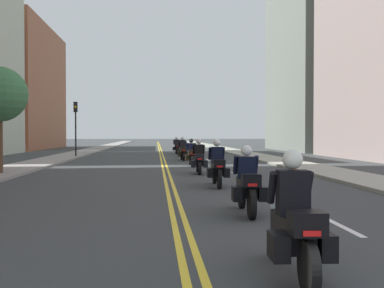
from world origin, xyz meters
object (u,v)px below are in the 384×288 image
Objects in this scene: motorcycle_4 at (191,155)px; street_tree_0 at (0,95)px; motorcycle_0 at (294,226)px; traffic_light_far at (76,119)px; traffic_cone_1 at (295,169)px; motorcycle_1 at (247,186)px; motorcycle_3 at (199,160)px; motorcycle_6 at (182,149)px; motorcycle_7 at (177,147)px; motorcycle_2 at (217,167)px; motorcycle_5 at (183,151)px.

street_tree_0 is at bearing -148.29° from motorcycle_4.
motorcycle_0 is 18.08m from street_tree_0.
traffic_light_far reaches higher than motorcycle_4.
motorcycle_0 is at bearing -60.89° from street_tree_0.
traffic_cone_1 is 13.44m from street_tree_0.
motorcycle_0 is 0.99× the size of motorcycle_4.
motorcycle_1 and motorcycle_4 have the same top height.
motorcycle_6 is (0.17, 16.71, 0.01)m from motorcycle_3.
traffic_light_far is at bearing 128.42° from motorcycle_4.
motorcycle_6 reaches higher than motorcycle_7.
motorcycle_6 reaches higher than motorcycle_1.
motorcycle_0 is 0.95× the size of motorcycle_7.
traffic_light_far reaches higher than motorcycle_1.
motorcycle_4 is 0.50× the size of traffic_light_far.
motorcycle_7 is 23.80m from traffic_cone_1.
motorcycle_2 is 3.64× the size of traffic_cone_1.
motorcycle_1 is at bearing -112.95° from traffic_cone_1.
street_tree_0 is (-9.06, 5.14, 2.91)m from motorcycle_2.
traffic_cone_1 is at bearing -80.77° from motorcycle_7.
motorcycle_7 is at bearing 35.51° from traffic_light_far.
motorcycle_5 is at bearing 92.44° from motorcycle_2.
motorcycle_4 is 16.34m from motorcycle_7.
traffic_light_far is at bearing 113.22° from motorcycle_2.
traffic_light_far is (-8.38, 26.89, 2.39)m from motorcycle_1.
motorcycle_5 is (-0.12, 10.92, 0.01)m from motorcycle_3.
motorcycle_2 is 1.02× the size of motorcycle_6.
street_tree_0 reaches higher than motorcycle_7.
motorcycle_3 is 9.39m from street_tree_0.
motorcycle_1 is 1.04× the size of motorcycle_4.
motorcycle_6 is 19.46m from street_tree_0.
motorcycle_5 is 14.52m from street_tree_0.
traffic_cone_1 is (4.15, -12.71, -0.33)m from motorcycle_5.
motorcycle_6 is 18.90m from traffic_cone_1.
motorcycle_1 is at bearing -72.68° from traffic_light_far.
motorcycle_0 is at bearing -92.29° from motorcycle_5.
motorcycle_3 is 10.92m from motorcycle_5.
traffic_cone_1 is at bearing -73.96° from motorcycle_5.
motorcycle_3 is (-0.15, 5.39, -0.04)m from motorcycle_2.
motorcycle_2 is 0.48× the size of street_tree_0.
motorcycle_2 is at bearing -90.36° from motorcycle_6.
motorcycle_0 is 10.46m from motorcycle_2.
motorcycle_7 is 0.47× the size of street_tree_0.
motorcycle_3 reaches higher than motorcycle_6.
motorcycle_0 is 21.16m from motorcycle_4.
motorcycle_1 is 28.27m from traffic_light_far.
motorcycle_2 reaches higher than traffic_cone_1.
street_tree_0 is at bearing 132.31° from motorcycle_1.
motorcycle_0 is 0.49× the size of traffic_light_far.
street_tree_0 is at bearing -92.21° from traffic_light_far.
motorcycle_3 is at bearing 1.61° from street_tree_0.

